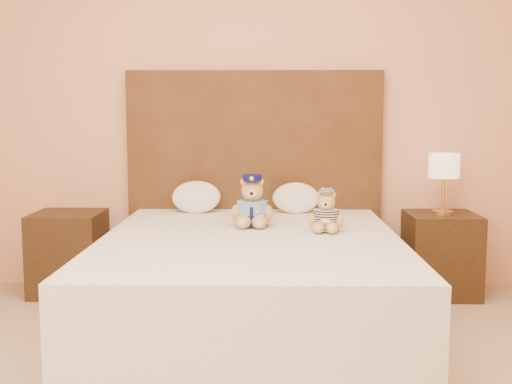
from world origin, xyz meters
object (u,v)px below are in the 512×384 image
nightstand_right (441,254)px  teddy_prisoner (326,211)px  pillow_right (296,196)px  lamp (444,169)px  teddy_police (252,201)px  pillow_left (196,195)px  nightstand_left (69,253)px  bed (251,286)px

nightstand_right → teddy_prisoner: 1.13m
pillow_right → nightstand_right: bearing=-1.8°
lamp → teddy_police: lamp is taller
nightstand_right → teddy_prisoner: size_ratio=2.36×
lamp → teddy_prisoner: (-0.83, -0.66, -0.18)m
pillow_left → pillow_right: pillow_left is taller
teddy_police → pillow_left: teddy_police is taller
nightstand_left → lamp: 2.56m
lamp → teddy_police: size_ratio=1.32×
nightstand_left → teddy_police: size_ratio=1.82×
nightstand_right → lamp: lamp is taller
nightstand_right → pillow_right: bearing=178.2°
teddy_police → pillow_left: bearing=128.0°
teddy_police → pillow_right: bearing=63.9°
lamp → teddy_prisoner: 1.07m
nightstand_right → nightstand_left: bearing=180.0°
nightstand_left → lamp: (2.50, 0.00, 0.57)m
nightstand_left → lamp: size_ratio=1.38×
nightstand_right → lamp: (-0.00, 0.00, 0.57)m
teddy_police → nightstand_right: bearing=23.5°
bed → teddy_prisoner: bearing=18.7°
bed → nightstand_right: size_ratio=3.64×
nightstand_right → pillow_left: size_ratio=1.70×
bed → pillow_left: (-0.39, 0.83, 0.39)m
teddy_prisoner → pillow_right: (-0.14, 0.69, -0.01)m
teddy_prisoner → pillow_left: (-0.81, 0.69, -0.00)m
nightstand_left → teddy_police: bearing=-21.7°
nightstand_right → teddy_police: size_ratio=1.82×
bed → teddy_prisoner: 0.59m
nightstand_left → pillow_left: 0.95m
lamp → teddy_police: bearing=-158.3°
bed → lamp: lamp is taller
nightstand_right → pillow_left: 1.68m
pillow_left → teddy_police: bearing=-53.7°
lamp → pillow_right: 0.99m
nightstand_right → lamp: 0.57m
bed → teddy_police: teddy_police is taller
lamp → pillow_right: size_ratio=1.29×
nightstand_left → teddy_prisoner: size_ratio=2.36×
lamp → pillow_right: lamp is taller
lamp → teddy_prisoner: lamp is taller
bed → nightstand_right: 1.48m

